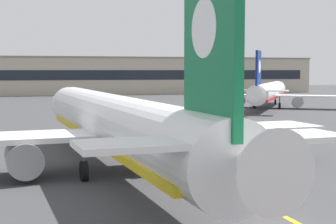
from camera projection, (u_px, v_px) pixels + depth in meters
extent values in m
cube|color=yellow|center=(138.00, 141.00, 51.85)|extent=(8.19, 179.84, 0.01)
cylinder|color=white|center=(116.00, 122.00, 35.48)|extent=(6.49, 36.18, 3.80)
cone|color=white|center=(71.00, 105.00, 53.59)|extent=(3.79, 2.86, 3.61)
cone|color=white|center=(255.00, 165.00, 17.25)|extent=(3.05, 3.01, 2.85)
cube|color=gold|center=(116.00, 137.00, 35.57)|extent=(6.20, 33.31, 0.44)
cube|color=black|center=(74.00, 99.00, 51.75)|extent=(2.92, 1.31, 0.60)
cube|color=white|center=(114.00, 134.00, 36.11)|extent=(32.27, 7.19, 0.36)
cylinder|color=gray|center=(24.00, 158.00, 33.19)|extent=(2.56, 3.76, 2.30)
cylinder|color=black|center=(22.00, 154.00, 34.92)|extent=(1.96, 0.33, 1.95)
cylinder|color=gray|center=(200.00, 148.00, 37.36)|extent=(2.56, 3.76, 2.30)
cylinder|color=black|center=(191.00, 145.00, 39.10)|extent=(1.96, 0.33, 1.95)
cube|color=#147042|center=(211.00, 46.00, 20.29)|extent=(0.76, 4.82, 7.20)
cylinder|color=white|center=(208.00, 28.00, 20.51)|extent=(0.62, 2.43, 2.40)
cube|color=white|center=(217.00, 141.00, 20.03)|extent=(11.18, 3.62, 0.24)
cylinder|color=#4C4C51|center=(79.00, 129.00, 49.25)|extent=(0.24, 0.24, 1.60)
cylinder|color=black|center=(79.00, 140.00, 49.33)|extent=(0.47, 0.93, 0.90)
cylinder|color=#4C4C51|center=(84.00, 154.00, 32.87)|extent=(0.24, 0.24, 1.60)
cylinder|color=black|center=(84.00, 171.00, 32.96)|extent=(0.50, 1.33, 1.30)
cylinder|color=#4C4C51|center=(161.00, 149.00, 34.62)|extent=(0.24, 0.24, 1.60)
cylinder|color=black|center=(161.00, 166.00, 34.71)|extent=(0.50, 1.33, 1.30)
cylinder|color=white|center=(268.00, 92.00, 96.60)|extent=(20.21, 28.39, 3.35)
cone|color=white|center=(278.00, 89.00, 112.75)|extent=(3.92, 3.66, 3.18)
cone|color=white|center=(255.00, 94.00, 80.34)|extent=(3.46, 3.44, 2.51)
cube|color=red|center=(268.00, 97.00, 96.67)|extent=(18.76, 26.22, 0.39)
cube|color=black|center=(277.00, 86.00, 111.11)|extent=(2.63, 2.19, 0.53)
cube|color=white|center=(269.00, 96.00, 97.16)|extent=(25.92, 19.01, 0.32)
cylinder|color=gray|center=(239.00, 101.00, 98.08)|extent=(3.44, 3.77, 2.03)
cylinder|color=black|center=(240.00, 100.00, 99.63)|extent=(1.53, 1.08, 1.72)
cylinder|color=gray|center=(298.00, 102.00, 94.74)|extent=(3.44, 3.77, 2.03)
cylinder|color=black|center=(298.00, 101.00, 96.29)|extent=(1.53, 1.08, 1.72)
cube|color=navy|center=(258.00, 70.00, 83.05)|extent=(2.62, 3.73, 6.35)
cylinder|color=white|center=(259.00, 66.00, 83.25)|extent=(1.48, 1.98, 2.12)
cube|color=white|center=(258.00, 91.00, 82.81)|extent=(9.47, 7.38, 0.21)
cylinder|color=#4C4C51|center=(275.00, 98.00, 108.88)|extent=(0.21, 0.21, 1.41)
cylinder|color=black|center=(275.00, 102.00, 108.95)|extent=(0.73, 0.86, 0.79)
cylinder|color=#4C4C51|center=(255.00, 100.00, 95.75)|extent=(0.21, 0.21, 1.41)
cylinder|color=black|center=(255.00, 105.00, 95.83)|extent=(0.92, 1.15, 1.15)
cylinder|color=#4C4C51|center=(280.00, 100.00, 94.35)|extent=(0.21, 0.21, 1.41)
cylinder|color=black|center=(279.00, 106.00, 94.43)|extent=(0.92, 1.15, 1.15)
cone|color=orange|center=(97.00, 138.00, 51.78)|extent=(0.36, 0.36, 0.55)
cylinder|color=white|center=(97.00, 138.00, 51.77)|extent=(0.23, 0.23, 0.07)
cube|color=orange|center=(97.00, 141.00, 51.80)|extent=(0.44, 0.44, 0.03)
cube|color=#B2A893|center=(45.00, 76.00, 148.46)|extent=(164.56, 12.00, 10.69)
cube|color=black|center=(46.00, 75.00, 142.61)|extent=(157.98, 0.12, 2.80)
cube|color=gray|center=(45.00, 57.00, 148.01)|extent=(164.96, 12.40, 0.40)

